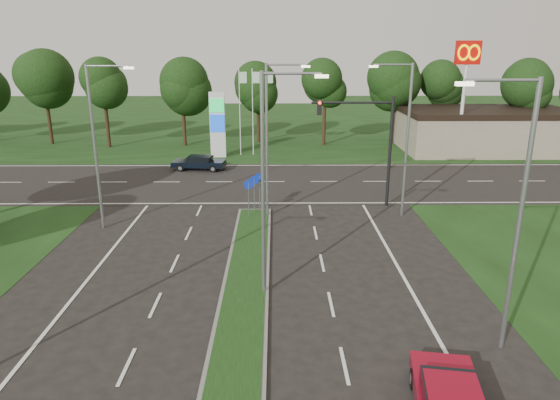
{
  "coord_description": "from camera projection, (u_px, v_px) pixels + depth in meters",
  "views": [
    {
      "loc": [
        1.29,
        -12.77,
        9.8
      ],
      "look_at": [
        1.53,
        12.08,
        2.2
      ],
      "focal_mm": 32.0,
      "sensor_mm": 36.0,
      "label": 1
    }
  ],
  "objects": [
    {
      "name": "cross_road",
      "position": [
        258.0,
        182.0,
        38.01
      ],
      "size": [
        160.0,
        12.0,
        0.02
      ],
      "primitive_type": "cube",
      "color": "black",
      "rests_on": "ground"
    },
    {
      "name": "mcdonalds_sign",
      "position": [
        466.0,
        69.0,
        43.47
      ],
      "size": [
        2.2,
        0.47,
        10.4
      ],
      "color": "silver",
      "rests_on": "ground"
    },
    {
      "name": "traffic_signal",
      "position": [
        370.0,
        134.0,
        30.98
      ],
      "size": [
        5.1,
        0.42,
        7.0
      ],
      "color": "black",
      "rests_on": "ground"
    },
    {
      "name": "streetlight_right_near",
      "position": [
        515.0,
        206.0,
        15.57
      ],
      "size": [
        2.53,
        0.22,
        9.0
      ],
      "rotation": [
        0.0,
        0.0,
        3.14
      ],
      "color": "gray",
      "rests_on": "ground"
    },
    {
      "name": "streetlight_left_far",
      "position": [
        98.0,
        139.0,
        26.89
      ],
      "size": [
        2.53,
        0.22,
        9.0
      ],
      "color": "gray",
      "rests_on": "ground"
    },
    {
      "name": "treeline_far",
      "position": [
        264.0,
        78.0,
        51.25
      ],
      "size": [
        6.0,
        6.0,
        9.9
      ],
      "color": "black",
      "rests_on": "ground"
    },
    {
      "name": "commercial_building",
      "position": [
        485.0,
        130.0,
        49.11
      ],
      "size": [
        16.0,
        9.0,
        4.0
      ],
      "primitive_type": "cube",
      "color": "gray",
      "rests_on": "ground"
    },
    {
      "name": "streetlight_median_far",
      "position": [
        270.0,
        133.0,
        28.89
      ],
      "size": [
        2.53,
        0.22,
        9.0
      ],
      "color": "gray",
      "rests_on": "ground"
    },
    {
      "name": "streetlight_right_far",
      "position": [
        404.0,
        133.0,
        28.96
      ],
      "size": [
        2.53,
        0.22,
        9.0
      ],
      "rotation": [
        0.0,
        0.0,
        3.14
      ],
      "color": "gray",
      "rests_on": "ground"
    },
    {
      "name": "median_kerb",
      "position": [
        242.0,
        316.0,
        18.87
      ],
      "size": [
        2.0,
        26.0,
        0.12
      ],
      "primitive_type": "cube",
      "color": "slate",
      "rests_on": "ground"
    },
    {
      "name": "gas_pylon",
      "position": [
        220.0,
        123.0,
        45.7
      ],
      "size": [
        5.8,
        1.26,
        8.0
      ],
      "color": "silver",
      "rests_on": "ground"
    },
    {
      "name": "verge_far",
      "position": [
        266.0,
        123.0,
        67.66
      ],
      "size": [
        160.0,
        50.0,
        0.02
      ],
      "primitive_type": "cube",
      "color": "black",
      "rests_on": "ground"
    },
    {
      "name": "median_signs",
      "position": [
        254.0,
        187.0,
        30.25
      ],
      "size": [
        1.16,
        1.76,
        2.38
      ],
      "color": "gray",
      "rests_on": "ground"
    },
    {
      "name": "ground",
      "position": [
        233.0,
        386.0,
        15.07
      ],
      "size": [
        160.0,
        160.0,
        0.0
      ],
      "primitive_type": "plane",
      "color": "black",
      "rests_on": "ground"
    },
    {
      "name": "streetlight_median_near",
      "position": [
        268.0,
        175.0,
        19.33
      ],
      "size": [
        2.53,
        0.22,
        9.0
      ],
      "color": "gray",
      "rests_on": "ground"
    },
    {
      "name": "navy_sedan",
      "position": [
        199.0,
        162.0,
        41.61
      ],
      "size": [
        4.46,
        2.24,
        1.18
      ],
      "rotation": [
        0.0,
        0.0,
        1.45
      ],
      "color": "black",
      "rests_on": "ground"
    }
  ]
}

